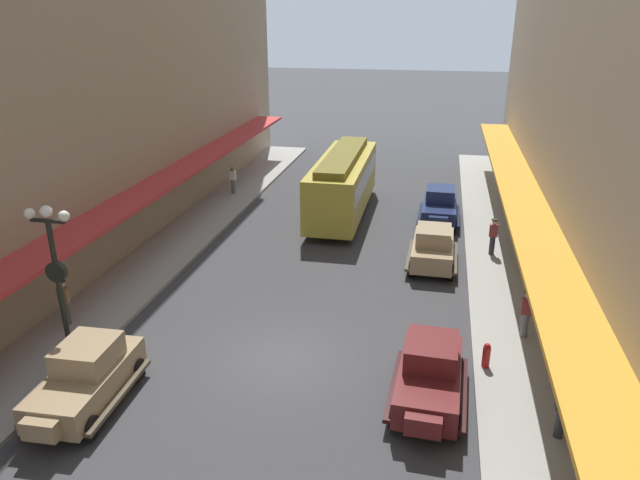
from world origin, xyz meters
TOP-DOWN VIEW (x-y plane):
  - ground_plane at (0.00, 0.00)m, footprint 200.00×200.00m
  - sidewalk_left at (-7.50, 0.00)m, footprint 3.00×60.00m
  - sidewalk_right at (7.50, 0.00)m, footprint 3.00×60.00m
  - parked_car_0 at (4.51, 8.47)m, footprint 2.19×4.28m
  - parked_car_1 at (4.66, -1.33)m, footprint 2.28×4.31m
  - parked_car_2 at (-4.78, -3.38)m, footprint 2.25×4.30m
  - parked_car_3 at (4.71, 14.30)m, footprint 2.20×4.28m
  - streetcar at (-0.49, 14.55)m, footprint 2.57×9.61m
  - lamp_post_with_clock at (-6.40, -1.75)m, footprint 1.42×0.44m
  - fire_hydrant at (6.35, 0.56)m, footprint 0.24×0.24m
  - pedestrian_0 at (7.12, 10.00)m, footprint 0.36×0.28m
  - pedestrian_1 at (7.71, 2.71)m, footprint 0.36×0.28m
  - pedestrian_2 at (8.02, -2.41)m, footprint 0.36×0.28m
  - pedestrian_3 at (-7.52, 16.76)m, footprint 0.36×0.24m
  - pedestrian_4 at (-7.94, 0.39)m, footprint 0.36×0.28m

SIDE VIEW (x-z plane):
  - ground_plane at x=0.00m, z-range 0.00..0.00m
  - sidewalk_left at x=-7.50m, z-range 0.00..0.15m
  - sidewalk_right at x=7.50m, z-range 0.00..0.15m
  - fire_hydrant at x=6.35m, z-range 0.15..0.97m
  - parked_car_0 at x=4.51m, z-range 0.02..1.86m
  - parked_car_1 at x=4.66m, z-range 0.02..1.86m
  - parked_car_2 at x=-4.78m, z-range 0.02..1.86m
  - parked_car_3 at x=4.71m, z-range 0.02..1.86m
  - pedestrian_3 at x=-7.52m, z-range 0.17..1.81m
  - pedestrian_0 at x=7.12m, z-range 0.18..1.85m
  - pedestrian_1 at x=7.71m, z-range 0.18..1.85m
  - pedestrian_2 at x=8.02m, z-range 0.18..1.85m
  - pedestrian_4 at x=-7.94m, z-range 0.18..1.85m
  - streetcar at x=-0.49m, z-range 0.17..3.63m
  - lamp_post_with_clock at x=-6.40m, z-range 0.41..5.57m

